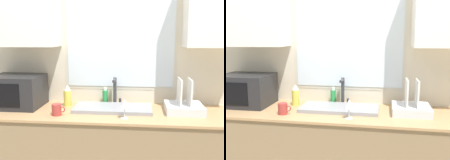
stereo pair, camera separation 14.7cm
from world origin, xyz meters
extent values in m
cube|color=tan|center=(0.00, 0.31, 0.90)|extent=(2.44, 0.65, 0.02)
cube|color=beige|center=(0.00, 0.65, 1.30)|extent=(6.00, 0.06, 2.60)
cube|color=beige|center=(0.00, 0.62, 1.51)|extent=(1.08, 0.01, 0.93)
cube|color=silver|center=(0.00, 0.61, 1.51)|extent=(1.02, 0.01, 0.87)
cube|color=white|center=(-0.84, 0.46, 1.83)|extent=(0.55, 0.32, 0.75)
cube|color=white|center=(0.84, 0.46, 1.83)|extent=(0.55, 0.32, 0.75)
cube|color=gray|center=(-0.04, 0.35, 0.93)|extent=(0.68, 0.32, 0.03)
cylinder|color=#333338|center=(-0.04, 0.54, 1.04)|extent=(0.03, 0.03, 0.26)
cylinder|color=#333338|center=(-0.04, 0.48, 1.15)|extent=(0.03, 0.13, 0.03)
cylinder|color=#333338|center=(0.01, 0.54, 0.94)|extent=(0.02, 0.02, 0.06)
cube|color=#232326|center=(-0.93, 0.38, 1.06)|extent=(0.46, 0.39, 0.29)
cube|color=black|center=(-0.97, 0.18, 1.06)|extent=(0.30, 0.01, 0.20)
cube|color=silver|center=(0.57, 0.34, 0.95)|extent=(0.31, 0.30, 0.07)
cube|color=white|center=(0.53, 0.34, 1.09)|extent=(0.01, 0.22, 0.22)
cube|color=white|center=(0.61, 0.34, 1.09)|extent=(0.01, 0.22, 0.22)
cylinder|color=#D8CC4C|center=(-0.47, 0.44, 0.98)|extent=(0.07, 0.07, 0.15)
cone|color=silver|center=(-0.47, 0.44, 1.08)|extent=(0.06, 0.06, 0.05)
cylinder|color=#268C3F|center=(-0.14, 0.55, 0.98)|extent=(0.05, 0.05, 0.13)
cylinder|color=white|center=(-0.14, 0.55, 1.06)|extent=(0.03, 0.03, 0.03)
cylinder|color=#A53833|center=(-0.49, 0.14, 0.96)|extent=(0.08, 0.08, 0.09)
torus|color=#A53833|center=(-0.44, 0.14, 0.96)|extent=(0.05, 0.01, 0.05)
cylinder|color=silver|center=(0.07, 0.12, 0.91)|extent=(0.06, 0.06, 0.00)
cylinder|color=silver|center=(0.07, 0.12, 0.96)|extent=(0.01, 0.01, 0.08)
cone|color=silver|center=(0.07, 0.12, 1.03)|extent=(0.07, 0.07, 0.07)
camera|label=1|loc=(0.19, -1.88, 1.55)|focal=42.00mm
camera|label=2|loc=(0.33, -1.86, 1.55)|focal=42.00mm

